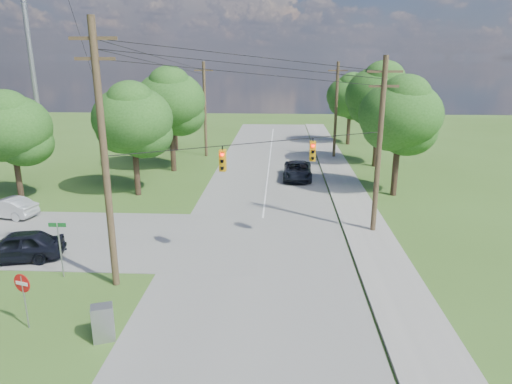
# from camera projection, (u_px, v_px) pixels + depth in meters

# --- Properties ---
(ground) EXTENTS (140.00, 140.00, 0.00)m
(ground) POSITION_uv_depth(u_px,v_px,m) (211.00, 291.00, 21.06)
(ground) COLOR #395B1E
(ground) RESTS_ON ground
(main_road) EXTENTS (10.00, 100.00, 0.03)m
(main_road) POSITION_uv_depth(u_px,v_px,m) (259.00, 248.00, 25.74)
(main_road) COLOR gray
(main_road) RESTS_ON ground
(sidewalk_east) EXTENTS (2.60, 100.00, 0.12)m
(sidewalk_east) POSITION_uv_depth(u_px,v_px,m) (379.00, 250.00, 25.39)
(sidewalk_east) COLOR #98958F
(sidewalk_east) RESTS_ON ground
(pole_sw) EXTENTS (2.00, 0.32, 12.00)m
(pole_sw) POSITION_uv_depth(u_px,v_px,m) (104.00, 156.00, 19.92)
(pole_sw) COLOR brown
(pole_sw) RESTS_ON ground
(pole_ne) EXTENTS (2.00, 0.32, 10.50)m
(pole_ne) POSITION_uv_depth(u_px,v_px,m) (379.00, 144.00, 26.73)
(pole_ne) COLOR brown
(pole_ne) RESTS_ON ground
(pole_north_e) EXTENTS (2.00, 0.32, 10.00)m
(pole_north_e) POSITION_uv_depth(u_px,v_px,m) (336.00, 110.00, 47.90)
(pole_north_e) COLOR brown
(pole_north_e) RESTS_ON ground
(pole_north_w) EXTENTS (2.00, 0.32, 10.00)m
(pole_north_w) POSITION_uv_depth(u_px,v_px,m) (205.00, 109.00, 48.61)
(pole_north_w) COLOR brown
(pole_north_w) RESTS_ON ground
(power_lines) EXTENTS (13.93, 29.62, 4.93)m
(power_lines) POSITION_uv_depth(u_px,v_px,m) (257.00, 77.00, 29.46)
(power_lines) COLOR black
(power_lines) RESTS_ON ground
(traffic_signals) EXTENTS (4.91, 3.27, 1.05)m
(traffic_signals) POSITION_uv_depth(u_px,v_px,m) (270.00, 155.00, 23.62)
(traffic_signals) COLOR orange
(traffic_signals) RESTS_ON ground
(tree_w_near) EXTENTS (6.00, 6.00, 8.40)m
(tree_w_near) POSITION_uv_depth(u_px,v_px,m) (133.00, 119.00, 34.17)
(tree_w_near) COLOR #452F22
(tree_w_near) RESTS_ON ground
(tree_w_mid) EXTENTS (6.40, 6.40, 9.22)m
(tree_w_mid) POSITION_uv_depth(u_px,v_px,m) (170.00, 101.00, 41.60)
(tree_w_mid) COLOR #452F22
(tree_w_mid) RESTS_ON ground
(tree_w_far) EXTENTS (6.00, 6.00, 8.73)m
(tree_w_far) POSITION_uv_depth(u_px,v_px,m) (174.00, 96.00, 51.37)
(tree_w_far) COLOR #452F22
(tree_w_far) RESTS_ON ground
(tree_e_near) EXTENTS (6.20, 6.20, 8.81)m
(tree_e_near) POSITION_uv_depth(u_px,v_px,m) (400.00, 115.00, 34.01)
(tree_e_near) COLOR #452F22
(tree_e_near) RESTS_ON ground
(tree_e_mid) EXTENTS (6.60, 6.60, 9.64)m
(tree_e_mid) POSITION_uv_depth(u_px,v_px,m) (380.00, 95.00, 43.38)
(tree_e_mid) COLOR #452F22
(tree_e_mid) RESTS_ON ground
(tree_e_far) EXTENTS (5.80, 5.80, 8.32)m
(tree_e_far) POSITION_uv_depth(u_px,v_px,m) (350.00, 96.00, 55.20)
(tree_e_far) COLOR #452F22
(tree_e_far) RESTS_ON ground
(tree_cross_n) EXTENTS (5.60, 5.60, 7.91)m
(tree_cross_n) POSITION_uv_depth(u_px,v_px,m) (11.00, 128.00, 32.28)
(tree_cross_n) COLOR #452F22
(tree_cross_n) RESTS_ON ground
(car_cross_dark) EXTENTS (4.97, 2.88, 1.59)m
(car_cross_dark) POSITION_uv_depth(u_px,v_px,m) (17.00, 246.00, 23.96)
(car_cross_dark) COLOR black
(car_cross_dark) RESTS_ON cross_road
(car_cross_silver) EXTENTS (4.30, 2.25, 1.35)m
(car_cross_silver) POSITION_uv_depth(u_px,v_px,m) (7.00, 207.00, 30.55)
(car_cross_silver) COLOR silver
(car_cross_silver) RESTS_ON cross_road
(car_main_north) EXTENTS (2.62, 5.38, 1.47)m
(car_main_north) POSITION_uv_depth(u_px,v_px,m) (298.00, 171.00, 40.31)
(car_main_north) COLOR black
(car_main_north) RESTS_ON main_road
(control_cabinet) EXTENTS (0.95, 0.82, 1.44)m
(control_cabinet) POSITION_uv_depth(u_px,v_px,m) (103.00, 323.00, 17.21)
(control_cabinet) COLOR gray
(control_cabinet) RESTS_ON ground
(do_not_enter_sign) EXTENTS (0.76, 0.26, 2.35)m
(do_not_enter_sign) POSITION_uv_depth(u_px,v_px,m) (23.00, 289.00, 17.69)
(do_not_enter_sign) COLOR gray
(do_not_enter_sign) RESTS_ON ground
(street_name_sign) EXTENTS (0.85, 0.07, 2.83)m
(street_name_sign) POSITION_uv_depth(u_px,v_px,m) (60.00, 243.00, 21.90)
(street_name_sign) COLOR gray
(street_name_sign) RESTS_ON ground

